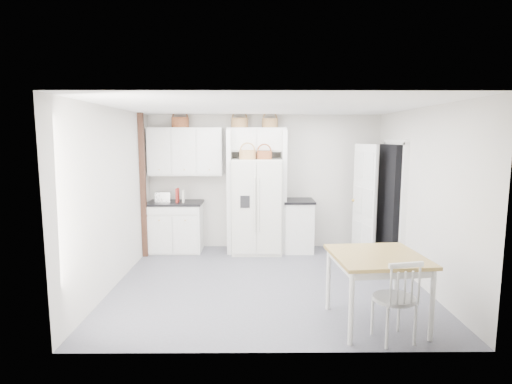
{
  "coord_description": "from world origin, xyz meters",
  "views": [
    {
      "loc": [
        -0.22,
        -5.79,
        2.17
      ],
      "look_at": [
        -0.17,
        0.4,
        1.32
      ],
      "focal_mm": 28.0,
      "sensor_mm": 36.0,
      "label": 1
    }
  ],
  "objects": [
    {
      "name": "fridge_panel_right",
      "position": [
        0.36,
        1.7,
        1.15
      ],
      "size": [
        0.08,
        0.6,
        2.3
      ],
      "primitive_type": "cube",
      "color": "silver",
      "rests_on": "floor"
    },
    {
      "name": "basket_fridge_a",
      "position": [
        -0.32,
        1.53,
        1.86
      ],
      "size": [
        0.31,
        0.31,
        0.16
      ],
      "primitive_type": "cylinder",
      "color": "#98653E",
      "rests_on": "refrigerator"
    },
    {
      "name": "wall_back",
      "position": [
        0.0,
        2.0,
        1.3
      ],
      "size": [
        4.5,
        0.0,
        4.5
      ],
      "primitive_type": "plane",
      "rotation": [
        1.57,
        0.0,
        0.0
      ],
      "color": "beige",
      "rests_on": "floor"
    },
    {
      "name": "wall_right",
      "position": [
        2.25,
        0.0,
        1.3
      ],
      "size": [
        0.0,
        4.0,
        4.0
      ],
      "primitive_type": "plane",
      "rotation": [
        1.57,
        0.0,
        -1.57
      ],
      "color": "beige",
      "rests_on": "floor"
    },
    {
      "name": "fridge_panel_left",
      "position": [
        -0.66,
        1.7,
        1.15
      ],
      "size": [
        0.08,
        0.6,
        2.3
      ],
      "primitive_type": "cube",
      "color": "silver",
      "rests_on": "floor"
    },
    {
      "name": "bridge_cabinet",
      "position": [
        -0.15,
        1.83,
        2.12
      ],
      "size": [
        1.12,
        0.34,
        0.45
      ],
      "primitive_type": "cube",
      "color": "silver",
      "rests_on": "wall_back"
    },
    {
      "name": "toaster",
      "position": [
        -1.91,
        1.65,
        1.05
      ],
      "size": [
        0.29,
        0.17,
        0.19
      ],
      "primitive_type": "cube",
      "rotation": [
        0.0,
        0.0,
        0.03
      ],
      "color": "silver",
      "rests_on": "counter_left"
    },
    {
      "name": "cookbook_cream",
      "position": [
        -1.53,
        1.62,
        1.07
      ],
      "size": [
        0.04,
        0.15,
        0.23
      ],
      "primitive_type": "cube",
      "rotation": [
        0.0,
        0.0,
        0.06
      ],
      "color": "beige",
      "rests_on": "counter_left"
    },
    {
      "name": "counter_right",
      "position": [
        0.65,
        1.7,
        0.97
      ],
      "size": [
        0.58,
        0.69,
        0.04
      ],
      "primitive_type": "cube",
      "color": "black",
      "rests_on": "base_cab_right"
    },
    {
      "name": "base_cab_left",
      "position": [
        -1.7,
        1.7,
        0.46
      ],
      "size": [
        0.99,
        0.62,
        0.92
      ],
      "primitive_type": "cube",
      "color": "silver",
      "rests_on": "floor"
    },
    {
      "name": "basket_bridge_b",
      "position": [
        0.1,
        1.83,
        2.44
      ],
      "size": [
        0.3,
        0.3,
        0.17
      ],
      "primitive_type": "cylinder",
      "color": "#98653E",
      "rests_on": "bridge_cabinet"
    },
    {
      "name": "trim_post",
      "position": [
        -2.2,
        1.35,
        1.3
      ],
      "size": [
        0.09,
        0.09,
        2.6
      ],
      "primitive_type": "cube",
      "color": "#3E2118",
      "rests_on": "floor"
    },
    {
      "name": "door_slab",
      "position": [
        1.8,
        1.33,
        1.02
      ],
      "size": [
        0.21,
        0.79,
        2.05
      ],
      "primitive_type": "cube",
      "rotation": [
        0.0,
        0.0,
        -1.36
      ],
      "color": "white",
      "rests_on": "floor"
    },
    {
      "name": "doorway_void",
      "position": [
        2.16,
        1.0,
        1.02
      ],
      "size": [
        0.18,
        0.85,
        2.05
      ],
      "primitive_type": "cube",
      "color": "black",
      "rests_on": "floor"
    },
    {
      "name": "wall_left",
      "position": [
        -2.25,
        0.0,
        1.3
      ],
      "size": [
        0.0,
        4.0,
        4.0
      ],
      "primitive_type": "plane",
      "rotation": [
        1.57,
        0.0,
        1.57
      ],
      "color": "beige",
      "rests_on": "floor"
    },
    {
      "name": "refrigerator",
      "position": [
        -0.15,
        1.63,
        0.89
      ],
      "size": [
        0.92,
        0.74,
        1.77
      ],
      "primitive_type": "cube",
      "color": "silver",
      "rests_on": "floor"
    },
    {
      "name": "windsor_chair",
      "position": [
        1.29,
        -1.75,
        0.47
      ],
      "size": [
        0.53,
        0.5,
        0.93
      ],
      "primitive_type": "cube",
      "rotation": [
        0.0,
        0.0,
        0.2
      ],
      "color": "silver",
      "rests_on": "floor"
    },
    {
      "name": "ceiling",
      "position": [
        0.0,
        0.0,
        2.6
      ],
      "size": [
        4.5,
        4.5,
        0.0
      ],
      "primitive_type": "plane",
      "color": "white",
      "rests_on": "wall_back"
    },
    {
      "name": "dining_table",
      "position": [
        1.21,
        -1.37,
        0.42
      ],
      "size": [
        1.08,
        1.08,
        0.83
      ],
      "primitive_type": "cube",
      "rotation": [
        0.0,
        0.0,
        0.08
      ],
      "color": "brown",
      "rests_on": "floor"
    },
    {
      "name": "basket_bridge_a",
      "position": [
        -0.47,
        1.83,
        2.44
      ],
      "size": [
        0.32,
        0.32,
        0.18
      ],
      "primitive_type": "cylinder",
      "color": "#98653E",
      "rests_on": "bridge_cabinet"
    },
    {
      "name": "counter_left",
      "position": [
        -1.7,
        1.7,
        0.94
      ],
      "size": [
        1.03,
        0.67,
        0.04
      ],
      "primitive_type": "cube",
      "color": "black",
      "rests_on": "base_cab_left"
    },
    {
      "name": "basket_fridge_b",
      "position": [
        -0.01,
        1.53,
        1.85
      ],
      "size": [
        0.28,
        0.28,
        0.15
      ],
      "primitive_type": "cylinder",
      "color": "#522517",
      "rests_on": "refrigerator"
    },
    {
      "name": "cookbook_red",
      "position": [
        -1.64,
        1.62,
        1.09
      ],
      "size": [
        0.04,
        0.18,
        0.27
      ],
      "primitive_type": "cube",
      "rotation": [
        0.0,
        0.0,
        -0.02
      ],
      "color": "maroon",
      "rests_on": "counter_left"
    },
    {
      "name": "floor",
      "position": [
        0.0,
        0.0,
        0.0
      ],
      "size": [
        4.5,
        4.5,
        0.0
      ],
      "primitive_type": "plane",
      "color": "#4A4B54",
      "rests_on": "ground"
    },
    {
      "name": "upper_cabinet",
      "position": [
        -1.5,
        1.83,
        1.9
      ],
      "size": [
        1.4,
        0.34,
        0.9
      ],
      "primitive_type": "cube",
      "color": "silver",
      "rests_on": "wall_back"
    },
    {
      "name": "basket_upper_b",
      "position": [
        -1.59,
        1.83,
        2.45
      ],
      "size": [
        0.32,
        0.32,
        0.19
      ],
      "primitive_type": "cylinder",
      "color": "#522517",
      "rests_on": "upper_cabinet"
    },
    {
      "name": "base_cab_right",
      "position": [
        0.65,
        1.7,
        0.47
      ],
      "size": [
        0.54,
        0.65,
        0.95
      ],
      "primitive_type": "cube",
      "color": "silver",
      "rests_on": "floor"
    }
  ]
}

